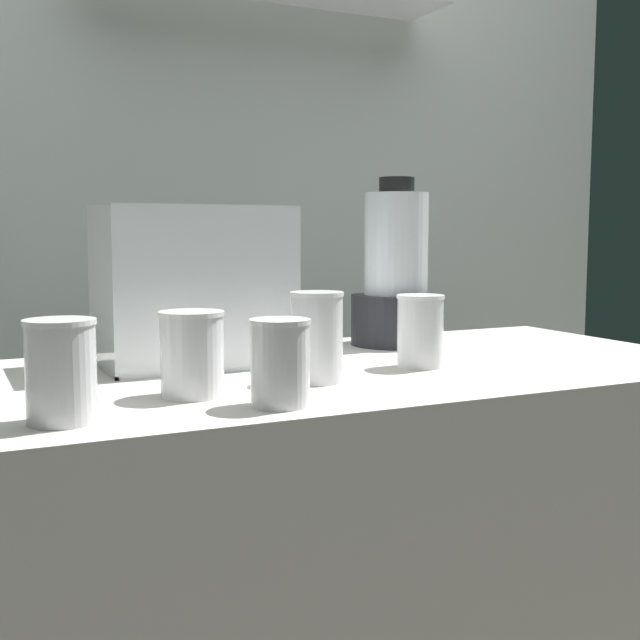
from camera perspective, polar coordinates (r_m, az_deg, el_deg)
The scene contains 9 objects.
counter at distance 1.48m, azimuth -0.00°, elevation -20.80°, with size 1.40×0.64×0.90m, color beige.
back_wall_unit at distance 2.04m, azimuth -9.36°, elevation 10.14°, with size 2.60×0.24×2.50m.
carrot_display_bin at distance 1.39m, azimuth -9.14°, elevation 0.46°, with size 0.31×0.21×0.27m.
blender_pitcher at distance 1.61m, azimuth 5.38°, elevation 2.84°, with size 0.18×0.18×0.33m.
juice_cup_carrot_left at distance 1.00m, azimuth -17.83°, elevation -3.95°, with size 0.09×0.09×0.12m.
juice_cup_beet_middle at distance 1.12m, azimuth -9.04°, elevation -2.80°, with size 0.09×0.09×0.12m.
juice_cup_pomegranate_right at distance 1.05m, azimuth -2.84°, elevation -3.42°, with size 0.08×0.08×0.11m.
juice_cup_orange_far_right at distance 1.21m, azimuth -0.21°, elevation -1.46°, with size 0.08×0.08×0.14m.
juice_cup_pomegranate_rightmost at distance 1.35m, azimuth 7.09°, elevation -0.97°, with size 0.08×0.08×0.12m.
Camera 1 is at (-0.57, -1.19, 1.13)m, focal length 45.24 mm.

